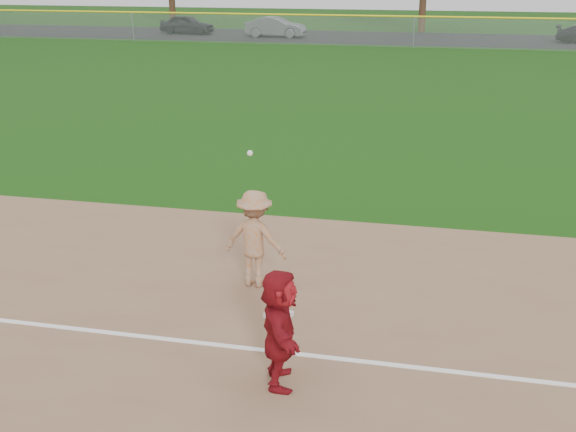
% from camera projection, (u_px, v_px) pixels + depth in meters
% --- Properties ---
extents(ground, '(160.00, 160.00, 0.00)m').
position_uv_depth(ground, '(267.00, 325.00, 11.29)').
color(ground, '#16440D').
rests_on(ground, ground).
extents(foul_line, '(60.00, 0.10, 0.01)m').
position_uv_depth(foul_line, '(254.00, 349.00, 10.55)').
color(foul_line, white).
rests_on(foul_line, infield_dirt).
extents(parking_asphalt, '(120.00, 10.00, 0.01)m').
position_uv_depth(parking_asphalt, '(418.00, 39.00, 53.64)').
color(parking_asphalt, black).
rests_on(parking_asphalt, ground).
extents(first_base, '(0.47, 0.47, 0.08)m').
position_uv_depth(first_base, '(278.00, 315.00, 11.50)').
color(first_base, silver).
rests_on(first_base, infield_dirt).
extents(base_runner, '(0.84, 1.60, 1.65)m').
position_uv_depth(base_runner, '(279.00, 328.00, 9.45)').
color(base_runner, maroon).
rests_on(base_runner, infield_dirt).
extents(car_left, '(4.40, 2.13, 1.45)m').
position_uv_depth(car_left, '(187.00, 24.00, 56.91)').
color(car_left, black).
rests_on(car_left, parking_asphalt).
extents(car_mid, '(4.57, 1.73, 1.49)m').
position_uv_depth(car_mid, '(276.00, 27.00, 54.47)').
color(car_mid, '#54565B').
rests_on(car_mid, parking_asphalt).
extents(first_base_play, '(1.19, 1.16, 2.61)m').
position_uv_depth(first_base_play, '(255.00, 239.00, 12.40)').
color(first_base_play, gray).
rests_on(first_base_play, infield_dirt).
extents(outfield_fence, '(110.00, 0.12, 110.00)m').
position_uv_depth(outfield_fence, '(415.00, 17.00, 47.47)').
color(outfield_fence, '#999EA0').
rests_on(outfield_fence, ground).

